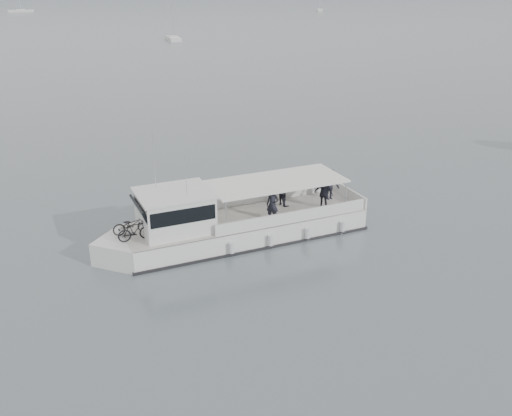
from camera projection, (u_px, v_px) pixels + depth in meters
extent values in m
plane|color=#535D62|center=(238.00, 263.00, 26.73)|extent=(1400.00, 1400.00, 0.00)
cube|color=white|center=(246.00, 229.00, 29.20)|extent=(12.75, 6.18, 1.34)
cube|color=white|center=(126.00, 251.00, 26.89)|extent=(3.24, 3.24, 1.34)
cube|color=beige|center=(246.00, 217.00, 28.95)|extent=(12.75, 6.18, 0.06)
cube|color=black|center=(246.00, 236.00, 29.36)|extent=(12.98, 6.34, 0.18)
cube|color=white|center=(266.00, 196.00, 30.86)|extent=(8.00, 2.09, 0.62)
cube|color=white|center=(293.00, 217.00, 28.18)|extent=(8.00, 2.09, 0.62)
cube|color=white|center=(349.00, 194.00, 31.12)|extent=(0.90, 3.21, 0.62)
cube|color=white|center=(175.00, 212.00, 27.21)|extent=(3.86, 3.49, 1.85)
cube|color=black|center=(142.00, 214.00, 26.55)|extent=(1.18, 2.63, 1.19)
cube|color=black|center=(175.00, 206.00, 27.09)|extent=(3.67, 3.48, 0.72)
cube|color=white|center=(174.00, 193.00, 26.83)|extent=(4.11, 3.74, 0.10)
cube|color=white|center=(276.00, 181.00, 28.91)|extent=(7.52, 4.68, 0.08)
cylinder|color=silver|center=(226.00, 217.00, 26.79)|extent=(0.07, 0.07, 1.69)
cylinder|color=silver|center=(206.00, 197.00, 29.22)|extent=(0.07, 0.07, 1.69)
cylinder|color=silver|center=(345.00, 197.00, 29.26)|extent=(0.07, 0.07, 1.69)
cylinder|color=silver|center=(318.00, 180.00, 31.69)|extent=(0.07, 0.07, 1.69)
cylinder|color=silver|center=(154.00, 162.00, 26.87)|extent=(0.04, 0.04, 2.67)
cylinder|color=silver|center=(186.00, 174.00, 25.95)|extent=(0.04, 0.04, 2.26)
cylinder|color=silver|center=(231.00, 248.00, 27.08)|extent=(0.30, 0.30, 0.51)
cylinder|color=silver|center=(271.00, 240.00, 27.85)|extent=(0.30, 0.30, 0.51)
cylinder|color=silver|center=(307.00, 233.00, 28.62)|extent=(0.30, 0.30, 0.51)
cylinder|color=silver|center=(342.00, 226.00, 29.39)|extent=(0.30, 0.30, 0.51)
imported|color=black|center=(131.00, 225.00, 26.96)|extent=(1.86, 1.02, 0.93)
imported|color=black|center=(135.00, 231.00, 26.26)|extent=(1.69, 0.84, 0.98)
imported|color=#22232E|center=(273.00, 205.00, 28.22)|extent=(0.75, 0.67, 1.73)
imported|color=#22232E|center=(284.00, 190.00, 30.15)|extent=(0.94, 1.03, 1.73)
imported|color=#22232E|center=(323.00, 194.00, 29.64)|extent=(1.06, 0.94, 1.73)
imported|color=#22232E|center=(330.00, 185.00, 30.89)|extent=(1.23, 0.88, 1.73)
cube|color=white|center=(320.00, 10.00, 202.36)|extent=(2.68, 5.91, 0.75)
cube|color=white|center=(320.00, 9.00, 202.24)|extent=(1.88, 2.22, 0.45)
cylinder|color=silver|center=(320.00, 0.00, 201.05)|extent=(0.08, 0.08, 6.26)
cube|color=white|center=(173.00, 39.00, 115.03)|extent=(3.15, 7.09, 0.75)
cube|color=white|center=(173.00, 37.00, 114.90)|extent=(2.24, 2.65, 0.45)
cylinder|color=silver|center=(172.00, 18.00, 113.47)|extent=(0.08, 0.08, 7.53)
cube|color=white|center=(21.00, 11.00, 199.15)|extent=(8.89, 4.23, 0.75)
cube|color=white|center=(21.00, 10.00, 199.03)|extent=(3.37, 2.89, 0.45)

